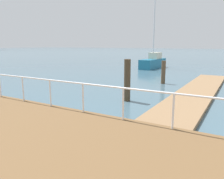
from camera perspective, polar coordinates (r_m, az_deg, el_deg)
name	(u,v)px	position (r m, az deg, el deg)	size (l,w,h in m)	color
ground_plane	(23,88)	(15.69, -21.90, 0.27)	(300.00, 300.00, 0.00)	#476675
floating_dock	(197,92)	(13.90, 20.87, -0.63)	(15.19, 2.00, 0.18)	#93704C
boardwalk_railing	(204,105)	(6.46, 22.49, -3.63)	(0.06, 24.48, 1.08)	white
dock_piling_1	(163,72)	(16.65, 12.98, 4.32)	(0.31, 0.31, 1.67)	brown
dock_piling_2	(127,80)	(11.17, 3.91, 2.33)	(0.32, 0.32, 2.11)	#473826
moored_boat_0	(153,62)	(27.54, 10.48, 6.95)	(5.20, 1.59, 9.63)	#1E6B8C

